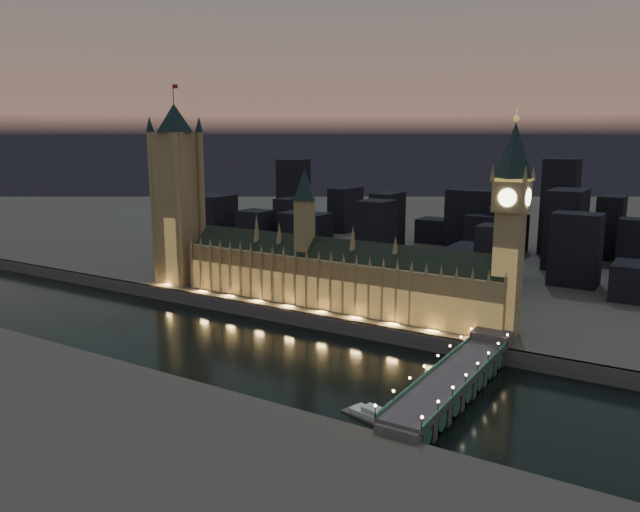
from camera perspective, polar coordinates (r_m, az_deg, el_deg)
The scene contains 9 objects.
ground_plane at distance 319.59m, azimuth -6.04°, elevation -8.22°, with size 2000.00×2000.00×0.00m, color black.
north_bank at distance 786.49m, azimuth 17.88°, elevation 3.09°, with size 2000.00×960.00×8.00m, color #4F4235.
embankment_wall at distance 349.94m, azimuth -1.91°, elevation -5.76°, with size 2000.00×2.50×8.00m, color #504247.
palace_of_westminster at distance 356.51m, azimuth 1.14°, elevation -1.73°, with size 202.00×22.67×78.00m.
victoria_tower at distance 422.62m, azimuth -12.93°, elevation 6.27°, with size 31.68×31.68×128.85m.
elizabeth_tower at distance 311.50m, azimuth 17.06°, elevation 3.90°, with size 18.00×18.00×109.34m.
westminster_bridge at distance 266.11m, azimuth 12.33°, elevation -11.08°, with size 17.90×113.00×15.90m.
river_boat at distance 238.80m, azimuth 5.98°, elevation -14.69°, with size 38.39×18.10×4.50m.
city_backdrop at distance 512.08m, azimuth 14.71°, elevation 2.41°, with size 457.42×215.63×78.20m.
Camera 1 is at (186.60, -237.36, 104.78)m, focal length 35.00 mm.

